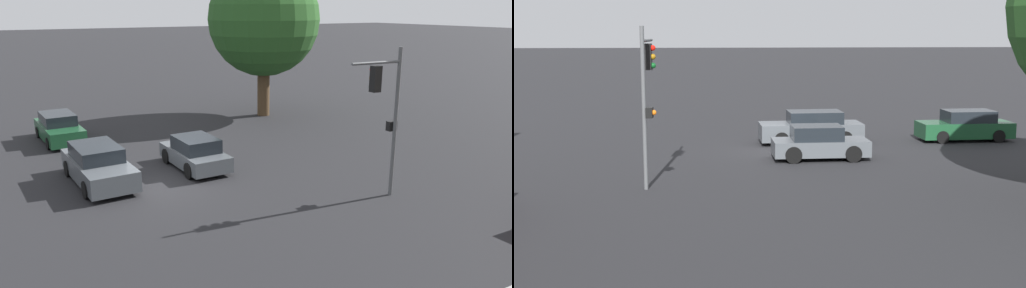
% 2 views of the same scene
% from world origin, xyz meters
% --- Properties ---
extents(ground_plane, '(300.00, 300.00, 0.00)m').
position_xyz_m(ground_plane, '(0.00, 0.00, 0.00)').
color(ground_plane, black).
extents(street_tree, '(6.96, 6.96, 9.51)m').
position_xyz_m(street_tree, '(-9.24, 10.26, 6.00)').
color(street_tree, '#4C3823').
rests_on(street_tree, ground_plane).
extents(traffic_signal, '(0.51, 2.25, 5.46)m').
position_xyz_m(traffic_signal, '(5.29, 6.69, 3.55)').
color(traffic_signal, '#515456').
rests_on(traffic_signal, ground_plane).
extents(crossing_car_0, '(4.86, 2.14, 1.52)m').
position_xyz_m(crossing_car_0, '(-1.42, -1.98, 0.72)').
color(crossing_car_0, '#4C5156').
rests_on(crossing_car_0, ground_plane).
extents(crossing_car_1, '(4.00, 1.94, 1.40)m').
position_xyz_m(crossing_car_1, '(-1.23, 2.10, 0.66)').
color(crossing_car_1, '#4C5156').
rests_on(crossing_car_1, ground_plane).
extents(crossing_car_2, '(4.52, 2.00, 1.46)m').
position_xyz_m(crossing_car_2, '(-8.92, -2.29, 0.68)').
color(crossing_car_2, '#194728').
rests_on(crossing_car_2, ground_plane).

